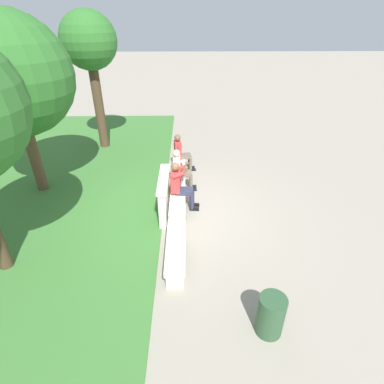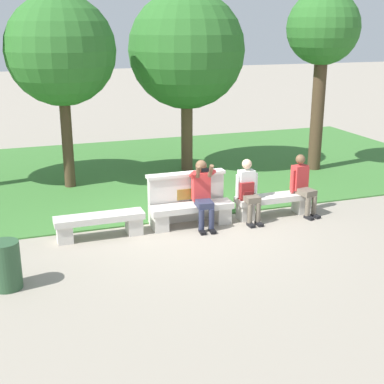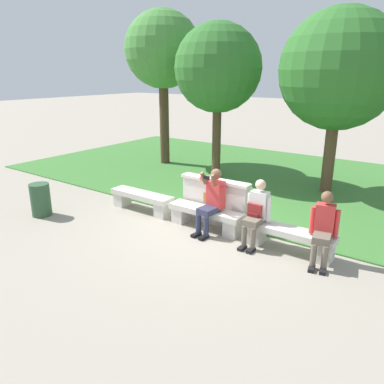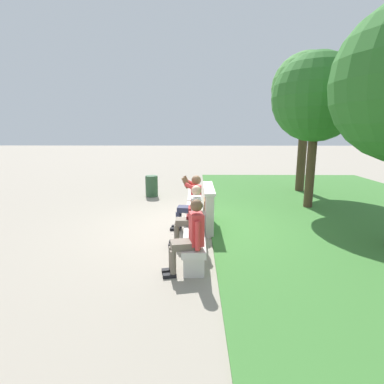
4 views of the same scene
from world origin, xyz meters
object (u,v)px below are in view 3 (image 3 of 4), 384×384
tree_far_back (218,69)px  person_distant (257,211)px  tree_left_background (339,71)px  trash_bin (41,200)px  bench_near (206,216)px  person_photographer (212,198)px  backpack (256,213)px  bench_mid (289,237)px  person_companion (324,226)px  bench_main (142,199)px  tree_behind_wall (163,51)px

tree_far_back → person_distant: bearing=-48.6°
tree_left_background → trash_bin: tree_left_background is taller
bench_near → person_distant: 1.25m
person_photographer → backpack: (0.95, 0.05, -0.11)m
person_distant → tree_far_back: 5.39m
bench_mid → backpack: 0.75m
bench_near → bench_mid: 1.82m
tree_left_background → trash_bin: bearing=-130.4°
tree_far_back → trash_bin: 6.01m
backpack → tree_far_back: bearing=131.4°
person_companion → backpack: (-1.27, 0.03, -0.05)m
person_companion → tree_left_background: tree_left_background is taller
bench_mid → person_companion: size_ratio=1.32×
tree_left_background → bench_main: bearing=-127.4°
tree_behind_wall → tree_far_back: tree_behind_wall is taller
bench_mid → person_photographer: 1.68m
person_distant → backpack: 0.07m
person_companion → tree_behind_wall: (-6.92, 4.15, 3.15)m
bench_main → person_companion: 4.26m
bench_main → bench_near: same height
backpack → tree_far_back: tree_far_back is taller
backpack → tree_left_background: size_ratio=0.09×
bench_near → tree_left_background: bearing=72.5°
person_photographer → person_distant: bearing=0.6°
bench_mid → tree_behind_wall: 8.31m
bench_near → tree_far_back: bearing=119.2°
bench_near → person_distant: (1.19, -0.07, 0.38)m
person_distant → tree_behind_wall: (-5.68, 4.16, 3.15)m
tree_behind_wall → tree_far_back: 2.68m
tree_left_background → tree_far_back: bearing=-170.2°
person_companion → tree_far_back: 6.19m
bench_near → person_photographer: size_ratio=1.26×
person_companion → person_distant: bearing=-179.9°
bench_main → bench_mid: size_ratio=1.00×
bench_near → trash_bin: bearing=-156.0°
bench_mid → tree_behind_wall: size_ratio=0.32×
backpack → tree_left_background: bearing=88.3°
bench_main → bench_mid: same height
bench_mid → person_photographer: bearing=-177.3°
person_distant → trash_bin: person_distant is taller
bench_near → trash_bin: 3.83m
person_distant → person_photographer: bearing=-179.4°
bench_near → backpack: bearing=-1.5°
bench_near → person_photographer: (0.20, -0.08, 0.44)m
bench_near → backpack: (1.15, -0.03, 0.33)m
person_photographer → person_distant: 0.99m
backpack → trash_bin: (-4.65, -1.53, -0.25)m
tree_behind_wall → tree_left_background: 5.80m
bench_near → tree_far_back: (-1.95, 3.49, 2.95)m
person_companion → tree_far_back: tree_far_back is taller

